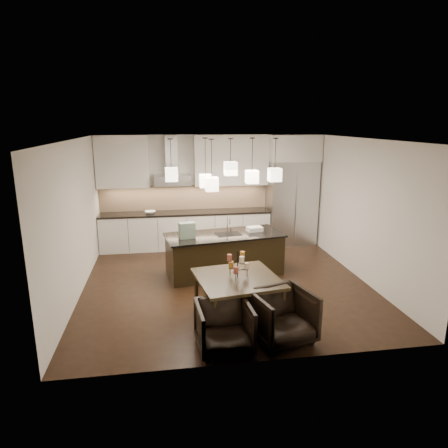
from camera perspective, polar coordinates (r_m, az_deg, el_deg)
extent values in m
cube|color=black|center=(8.05, 0.22, -8.37)|extent=(5.50, 5.50, 0.02)
cube|color=white|center=(7.43, 0.24, 12.11)|extent=(5.50, 5.50, 0.02)
cube|color=silver|center=(10.30, -2.21, 4.86)|extent=(5.50, 0.02, 2.80)
cube|color=silver|center=(5.02, 5.25, -5.58)|extent=(5.50, 0.02, 2.80)
cube|color=silver|center=(7.69, -20.53, 0.64)|extent=(0.02, 5.50, 2.80)
cube|color=silver|center=(8.49, 18.96, 2.02)|extent=(0.02, 5.50, 2.80)
cube|color=#B7B7BA|center=(10.45, 9.59, 3.00)|extent=(1.20, 0.72, 2.15)
cube|color=silver|center=(10.26, 9.92, 10.68)|extent=(1.26, 0.72, 0.65)
cube|color=silver|center=(10.13, -5.45, -0.91)|extent=(4.21, 0.62, 0.88)
cube|color=black|center=(10.02, -5.51, 1.62)|extent=(4.21, 0.66, 0.04)
cube|color=#D1AF8A|center=(10.25, -5.66, 3.82)|extent=(4.21, 0.02, 0.63)
cube|color=silver|center=(9.98, -14.33, 8.62)|extent=(1.25, 0.35, 1.25)
cube|color=silver|center=(10.09, 1.03, 9.11)|extent=(1.85, 0.35, 1.25)
cube|color=#B7B7BA|center=(9.91, -7.38, 6.25)|extent=(0.90, 0.52, 0.24)
cube|color=#B7B7BA|center=(9.95, -7.52, 9.76)|extent=(0.30, 0.28, 0.96)
imported|color=silver|center=(9.95, -10.49, 1.66)|extent=(0.26, 0.26, 0.06)
cube|color=black|center=(8.36, 0.05, -4.41)|extent=(2.44, 1.27, 0.82)
cube|color=black|center=(8.24, 0.05, -1.59)|extent=(2.52, 1.36, 0.04)
cube|color=#15472B|center=(7.96, -5.32, -0.91)|extent=(0.34, 0.21, 0.32)
cube|color=silver|center=(8.48, 4.38, -0.70)|extent=(0.35, 0.27, 0.09)
cylinder|color=beige|center=(6.29, 3.17, -5.98)|extent=(0.09, 0.09, 0.10)
cylinder|color=#C07A21|center=(6.33, 1.01, -5.83)|extent=(0.09, 0.09, 0.10)
cylinder|color=#9F4538|center=(6.12, 1.72, -6.56)|extent=(0.09, 0.09, 0.10)
cylinder|color=#C07A21|center=(6.30, 2.65, -4.39)|extent=(0.09, 0.09, 0.10)
cylinder|color=#9F4538|center=(6.17, 0.78, -4.81)|extent=(0.09, 0.09, 0.10)
cylinder|color=beige|center=(6.08, 2.56, -5.10)|extent=(0.09, 0.09, 0.10)
imported|color=black|center=(5.71, 0.01, -14.53)|extent=(0.79, 0.81, 0.69)
imported|color=black|center=(5.98, 8.27, -12.86)|extent=(1.00, 1.02, 0.77)
cube|color=beige|center=(7.88, -7.52, 7.03)|extent=(0.24, 0.24, 0.26)
cube|color=beige|center=(8.24, -2.65, 6.17)|extent=(0.24, 0.24, 0.26)
cube|color=beige|center=(7.90, 0.94, 7.93)|extent=(0.24, 0.24, 0.26)
cube|color=beige|center=(8.24, 4.01, 6.73)|extent=(0.24, 0.24, 0.26)
cube|color=beige|center=(8.11, 7.25, 7.00)|extent=(0.24, 0.24, 0.26)
cube|color=beige|center=(7.70, -1.78, 5.71)|extent=(0.24, 0.24, 0.26)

